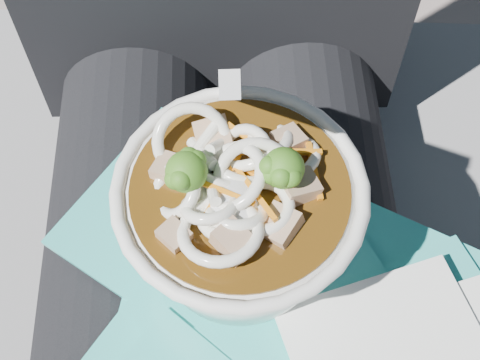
{
  "coord_description": "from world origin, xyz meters",
  "views": [
    {
      "loc": [
        0.01,
        -0.17,
        1.03
      ],
      "look_at": [
        0.01,
        0.03,
        0.69
      ],
      "focal_mm": 50.0,
      "sensor_mm": 36.0,
      "label": 1
    }
  ],
  "objects_px": {
    "person_body": "(222,204)",
    "stone_ledge": "(227,281)",
    "udon_bowl": "(240,212)",
    "lap": "(226,323)"
  },
  "relations": [
    {
      "from": "person_body",
      "to": "stone_ledge",
      "type": "bearing_deg",
      "value": 90.0
    },
    {
      "from": "person_body",
      "to": "udon_bowl",
      "type": "xyz_separation_m",
      "value": [
        0.01,
        -0.07,
        0.11
      ]
    },
    {
      "from": "stone_ledge",
      "to": "person_body",
      "type": "relative_size",
      "value": 1.02
    },
    {
      "from": "person_body",
      "to": "lap",
      "type": "bearing_deg",
      "value": -90.0
    },
    {
      "from": "lap",
      "to": "udon_bowl",
      "type": "bearing_deg",
      "value": 64.76
    },
    {
      "from": "person_body",
      "to": "udon_bowl",
      "type": "distance_m",
      "value": 0.13
    },
    {
      "from": "stone_ledge",
      "to": "udon_bowl",
      "type": "height_order",
      "value": "udon_bowl"
    },
    {
      "from": "stone_ledge",
      "to": "lap",
      "type": "relative_size",
      "value": 2.08
    },
    {
      "from": "stone_ledge",
      "to": "udon_bowl",
      "type": "bearing_deg",
      "value": -84.36
    },
    {
      "from": "udon_bowl",
      "to": "stone_ledge",
      "type": "bearing_deg",
      "value": 95.64
    }
  ]
}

